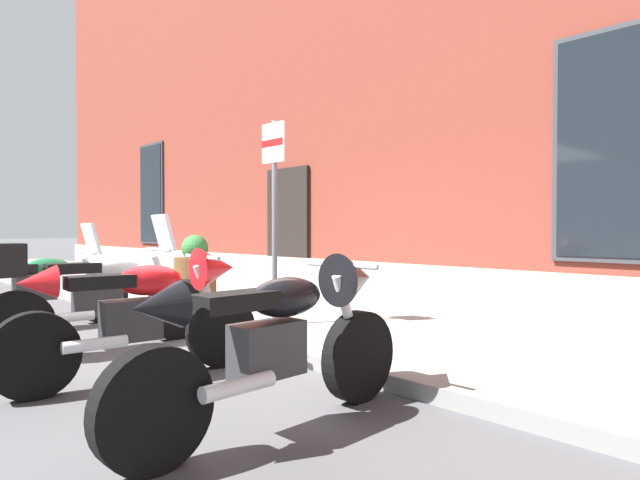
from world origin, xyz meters
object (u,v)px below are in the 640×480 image
motorcycle_black_sport (285,334)px  parking_sign (274,192)px  motorcycle_green_touring (29,286)px  barrel_planter (195,273)px  motorcycle_silver_touring (91,294)px  motorcycle_red_sport (148,309)px

motorcycle_black_sport → parking_sign: (-2.23, 1.69, 1.05)m
motorcycle_green_touring → parking_sign: size_ratio=0.93×
barrel_planter → parking_sign: bearing=-9.9°
motorcycle_green_touring → barrel_planter: 2.36m
motorcycle_black_sport → motorcycle_silver_touring: bearing=-178.1°
barrel_planter → motorcycle_red_sport: bearing=-35.6°
motorcycle_green_touring → motorcycle_silver_touring: 1.57m
motorcycle_green_touring → barrel_planter: size_ratio=2.16×
motorcycle_black_sport → parking_sign: parking_sign is taller
motorcycle_silver_touring → motorcycle_black_sport: (2.89, 0.10, -0.00)m
motorcycle_green_touring → motorcycle_red_sport: motorcycle_green_touring is taller
motorcycle_silver_touring → motorcycle_black_sport: bearing=1.9°
motorcycle_green_touring → motorcycle_silver_touring: (1.56, 0.14, 0.03)m
motorcycle_black_sport → parking_sign: bearing=142.9°
parking_sign → barrel_planter: parking_sign is taller
motorcycle_silver_touring → parking_sign: parking_sign is taller
motorcycle_silver_touring → motorcycle_black_sport: size_ratio=0.99×
motorcycle_red_sport → motorcycle_black_sport: (1.55, 0.14, -0.00)m
motorcycle_silver_touring → motorcycle_red_sport: bearing=-1.9°
motorcycle_silver_touring → parking_sign: 2.17m
motorcycle_red_sport → parking_sign: bearing=110.6°
motorcycle_green_touring → motorcycle_red_sport: 2.91m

